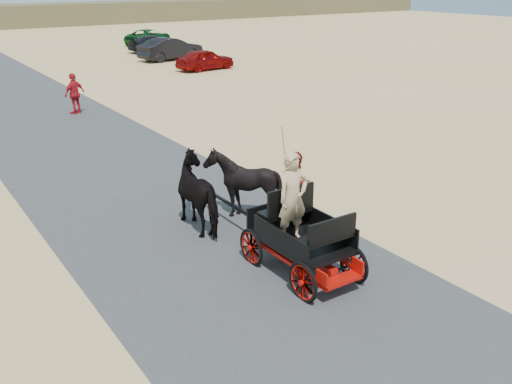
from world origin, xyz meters
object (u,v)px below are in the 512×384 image
horse_right (243,184)px  car_d (149,37)px  pedestrian (75,94)px  car_b (171,49)px  horse_left (203,193)px  car_c (155,44)px  car_a (205,59)px  carriage (301,256)px

horse_right → car_d: size_ratio=0.37×
pedestrian → car_b: bearing=-154.4°
horse_left → car_c: size_ratio=0.48×
horse_right → horse_left: bearing=0.0°
car_b → car_c: car_b is taller
pedestrian → car_c: pedestrian is taller
car_a → car_c: (1.10, 9.81, -0.03)m
pedestrian → car_b: (10.55, 12.59, -0.11)m
car_b → car_c: bearing=-21.1°
horse_right → car_b: (10.59, 25.82, -0.09)m
horse_left → horse_right: size_ratio=1.18×
carriage → horse_right: size_ratio=1.41×
car_d → horse_right: bearing=125.0°
carriage → horse_right: (0.55, 3.00, 0.49)m
car_c → horse_right: bearing=155.1°
car_b → car_d: (2.41, 9.22, -0.11)m
carriage → car_c: size_ratio=0.57×
carriage → car_b: size_ratio=0.52×
pedestrian → car_d: pedestrian is taller
horse_right → car_a: horse_right is taller
horse_right → car_b: bearing=-112.3°
horse_right → car_a: size_ratio=0.45×
horse_left → car_d: horse_left is taller
horse_left → pedestrian: (1.14, 13.23, 0.02)m
pedestrian → car_d: (12.96, 21.81, -0.22)m
horse_left → pedestrian: bearing=-94.9°
car_a → car_d: car_d is taller
car_b → car_a: bearing=168.5°
pedestrian → car_b: 16.43m
carriage → car_a: 26.07m
car_d → horse_left: bearing=123.5°
pedestrian → car_c: bearing=-148.1°
horse_left → car_d: bearing=-111.9°
car_b → horse_left: bearing=146.0°
horse_left → horse_right: horse_right is taller
car_a → car_d: 14.62m
carriage → car_b: car_b is taller
carriage → horse_right: horse_right is taller
carriage → car_c: (12.08, 33.45, 0.25)m
pedestrian → car_a: pedestrian is taller
car_b → car_d: 9.53m
carriage → car_d: car_d is taller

